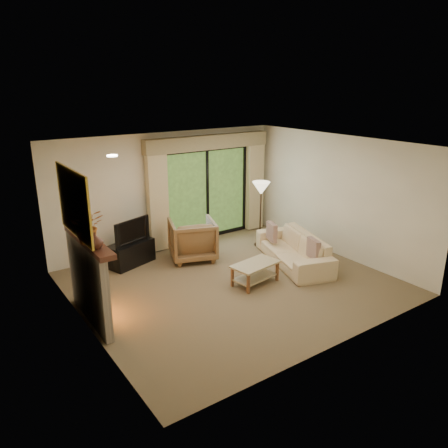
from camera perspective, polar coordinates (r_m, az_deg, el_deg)
floor at (r=8.32m, az=1.19°, el=-7.75°), size 5.50×5.50×0.00m
ceiling at (r=7.56m, az=1.32°, el=10.29°), size 5.50×5.50×0.00m
wall_back at (r=9.90m, az=-7.30°, el=4.34°), size 5.00×0.00×5.00m
wall_front at (r=6.12m, az=15.18°, el=-4.89°), size 5.00×0.00×5.00m
wall_left at (r=6.69m, az=-18.21°, el=-3.18°), size 0.00×5.00×5.00m
wall_right at (r=9.66m, az=14.60°, el=3.56°), size 0.00×5.00×5.00m
fireplace at (r=7.13m, az=-17.29°, el=-7.12°), size 0.24×1.70×1.37m
mirror at (r=6.69m, az=-18.98°, el=2.60°), size 0.07×1.45×1.02m
sliding_door at (r=10.39m, az=-2.24°, el=3.99°), size 2.26×0.10×2.16m
curtain_left at (r=9.63m, az=-8.68°, el=3.28°), size 0.45×0.18×2.35m
curtain_right at (r=11.05m, az=4.00°, el=5.34°), size 0.45×0.18×2.35m
cornice at (r=10.09m, az=-2.04°, el=10.63°), size 3.20×0.24×0.32m
media_console at (r=9.26m, az=-12.05°, el=-3.77°), size 1.06×0.72×0.49m
tv at (r=9.09m, az=-12.25°, el=-0.86°), size 0.87×0.39×0.51m
armchair at (r=9.31m, az=-4.13°, el=-2.02°), size 1.19×1.21×0.87m
sofa at (r=9.20m, az=9.07°, el=-3.25°), size 1.46×2.30×0.63m
pillow_near at (r=8.67m, az=11.60°, el=-3.19°), size 0.22×0.40×0.39m
pillow_far at (r=9.51m, az=6.26°, el=-1.02°), size 0.22×0.40×0.39m
coffee_table at (r=8.25m, az=4.09°, el=-6.45°), size 0.97×0.63×0.41m
floor_lamp at (r=9.98m, az=4.78°, el=1.29°), size 0.42×0.42×1.51m
vase at (r=6.43m, az=-16.49°, el=-2.09°), size 0.28×0.28×0.24m
branches at (r=6.64m, az=-17.39°, el=-0.25°), size 0.54×0.49×0.52m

